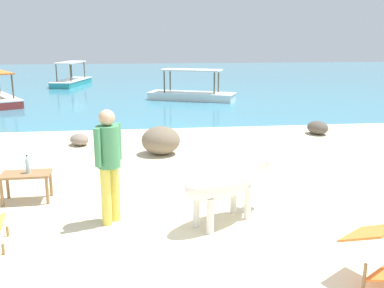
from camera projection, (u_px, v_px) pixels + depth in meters
The scene contains 12 objects.
sand_beach at pixel (216, 236), 5.76m from camera, with size 18.00×14.00×0.04m, color beige.
water_surface at pixel (154, 80), 26.97m from camera, with size 60.00×36.00×0.03m, color teal.
cow at pixel (225, 179), 6.01m from camera, with size 1.60×1.25×0.96m.
low_bench_table at pixel (26, 178), 6.86m from camera, with size 0.77×0.46×0.47m.
bottle at pixel (28, 166), 6.82m from camera, with size 0.07×0.07×0.30m.
deck_chair_far at pixel (383, 253), 4.46m from camera, with size 0.87×0.93×0.68m.
person_standing at pixel (109, 158), 5.93m from camera, with size 0.35×0.42×1.62m.
shore_rock_large at pixel (161, 140), 9.68m from camera, with size 0.87×0.84×0.63m, color #756651.
shore_rock_medium at pixel (318, 128), 11.72m from camera, with size 0.64×0.52×0.36m, color brown.
shore_rock_small at pixel (79, 139), 10.53m from camera, with size 0.56×0.43×0.28m, color gray.
boat_white at pixel (191, 93), 18.34m from camera, with size 3.83×2.50×1.29m.
boat_teal at pixel (72, 80), 23.94m from camera, with size 1.92×3.84×1.29m.
Camera 1 is at (-0.96, -5.22, 2.59)m, focal length 40.39 mm.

